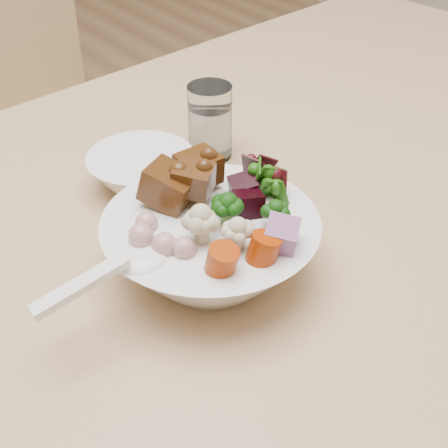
# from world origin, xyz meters

# --- Properties ---
(dining_table) EXTENTS (1.70, 1.08, 0.75)m
(dining_table) POSITION_xyz_m (0.13, -0.20, 0.68)
(dining_table) COLOR tan
(dining_table) RESTS_ON ground
(chair_far) EXTENTS (0.57, 0.57, 0.96)m
(chair_far) POSITION_xyz_m (0.10, 0.48, 0.54)
(chair_far) COLOR tan
(chair_far) RESTS_ON ground
(food_bowl) EXTENTS (0.23, 0.23, 0.12)m
(food_bowl) POSITION_xyz_m (-0.03, -0.28, 0.79)
(food_bowl) COLOR white
(food_bowl) RESTS_ON dining_table
(soup_spoon) EXTENTS (0.14, 0.04, 0.03)m
(soup_spoon) POSITION_xyz_m (-0.14, -0.30, 0.82)
(soup_spoon) COLOR white
(soup_spoon) RESTS_ON food_bowl
(water_glass) EXTENTS (0.06, 0.06, 0.10)m
(water_glass) POSITION_xyz_m (0.11, -0.08, 0.80)
(water_glass) COLOR silver
(water_glass) RESTS_ON dining_table
(side_bowl) EXTENTS (0.14, 0.14, 0.05)m
(side_bowl) POSITION_xyz_m (-0.01, -0.09, 0.78)
(side_bowl) COLOR white
(side_bowl) RESTS_ON dining_table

